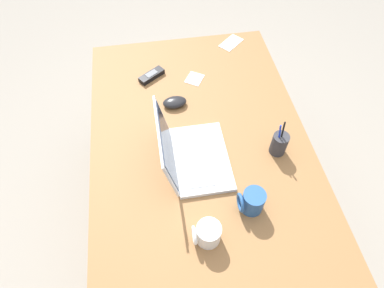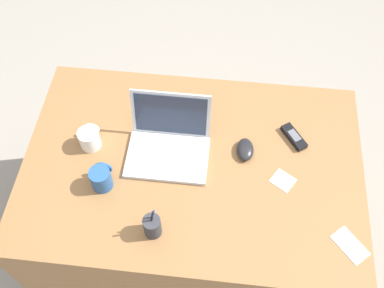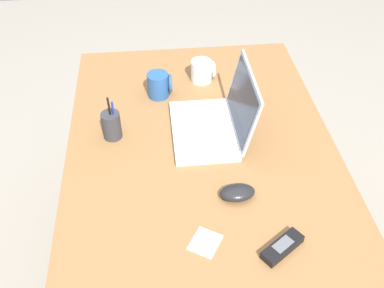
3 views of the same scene
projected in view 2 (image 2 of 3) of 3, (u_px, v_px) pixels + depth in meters
ground_plane at (192, 234)px, 2.41m from camera, size 6.00×6.00×0.00m
desk at (192, 204)px, 2.09m from camera, size 1.36×0.91×0.75m
laptop at (169, 143)px, 1.77m from camera, size 0.32×0.27×0.23m
computer_mouse at (245, 149)px, 1.79m from camera, size 0.07×0.11×0.04m
coffee_mug_white at (90, 138)px, 1.79m from camera, size 0.08×0.10×0.09m
coffee_mug_tall at (101, 178)px, 1.69m from camera, size 0.08×0.09×0.10m
cordless_phone at (294, 137)px, 1.83m from camera, size 0.11×0.13×0.03m
pen_holder at (152, 226)px, 1.58m from camera, size 0.06×0.06×0.17m
paper_note_near_laptop at (350, 245)px, 1.59m from camera, size 0.14×0.15×0.00m
paper_note_left at (283, 181)px, 1.73m from camera, size 0.11×0.11×0.00m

